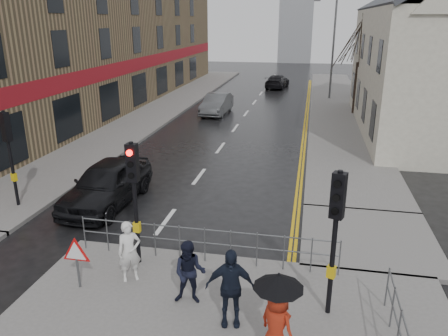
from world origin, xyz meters
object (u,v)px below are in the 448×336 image
at_px(pedestrian_b, 190,273).
at_px(pedestrian_d, 230,287).
at_px(car_mid, 217,104).
at_px(pedestrian_a, 129,252).
at_px(pedestrian_with_umbrella, 277,312).
at_px(car_parked, 107,183).

height_order(pedestrian_b, pedestrian_d, pedestrian_d).
bearing_deg(car_mid, pedestrian_b, -76.90).
distance_m(pedestrian_a, pedestrian_with_umbrella, 4.34).
height_order(pedestrian_a, pedestrian_d, pedestrian_d).
bearing_deg(pedestrian_with_umbrella, pedestrian_d, 141.15).
xyz_separation_m(pedestrian_a, car_mid, (-2.35, 21.04, -0.22)).
height_order(pedestrian_a, car_mid, pedestrian_a).
relative_size(pedestrian_with_umbrella, pedestrian_d, 1.05).
distance_m(pedestrian_d, car_parked, 8.07).
xyz_separation_m(pedestrian_b, car_parked, (-4.57, 5.24, -0.12)).
bearing_deg(car_mid, car_parked, -89.28).
distance_m(pedestrian_b, car_mid, 22.03).
relative_size(pedestrian_a, pedestrian_b, 1.02).
height_order(pedestrian_a, car_parked, pedestrian_a).
relative_size(pedestrian_a, car_parked, 0.34).
xyz_separation_m(pedestrian_a, pedestrian_with_umbrella, (3.84, -2.01, 0.28)).
distance_m(car_parked, car_mid, 16.42).
bearing_deg(pedestrian_d, car_parked, 123.98).
distance_m(pedestrian_b, pedestrian_d, 1.19).
bearing_deg(pedestrian_b, pedestrian_with_umbrella, -40.01).
xyz_separation_m(pedestrian_b, pedestrian_with_umbrella, (2.11, -1.41, 0.30)).
bearing_deg(pedestrian_with_umbrella, pedestrian_b, 146.24).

